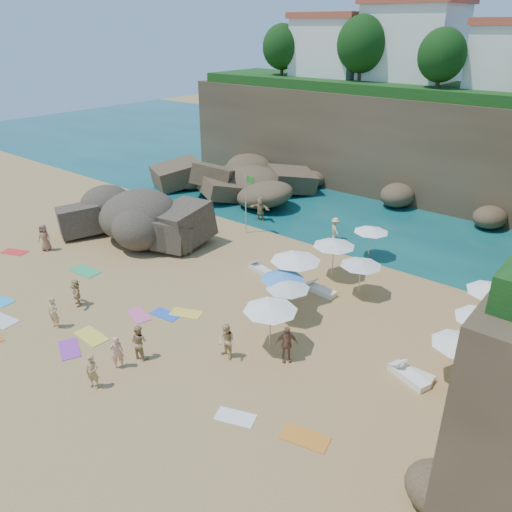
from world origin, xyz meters
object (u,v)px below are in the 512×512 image
Objects in this scene: parasol_1 at (371,229)px; person_stand_1 at (139,342)px; person_stand_6 at (117,352)px; lounger_0 at (261,269)px; person_stand_5 at (260,209)px; flag_pole at (247,196)px; parasol_2 at (334,243)px; rock_outcrop at (136,241)px; person_stand_3 at (286,344)px; person_stand_4 at (480,367)px; parasol_0 at (296,257)px; person_stand_2 at (335,229)px; person_stand_0 at (54,313)px.

parasol_1 is 15.76m from person_stand_1.
person_stand_6 is at bearing -100.35° from parasol_1.
person_stand_5 is at bearing 142.77° from lounger_0.
flag_pole is 1.75× the size of parasol_2.
person_stand_6 is (0.94, -10.73, 0.62)m from lounger_0.
person_stand_6 is at bearing -79.73° from person_stand_5.
person_stand_5 reaches higher than rock_outcrop.
parasol_1 is 11.95m from person_stand_3.
person_stand_3 is 7.05m from person_stand_6.
person_stand_1 is 13.84m from person_stand_4.
parasol_0 reaches higher than rock_outcrop.
flag_pole reaches higher than person_stand_6.
parasol_2 reaches higher than parasol_1.
person_stand_6 is at bearing -103.29° from parasol_0.
lounger_0 is 10.78m from person_stand_6.
parasol_0 reaches higher than person_stand_6.
person_stand_2 is at bearing 96.41° from lounger_0.
parasol_1 is (13.16, 7.50, 1.83)m from rock_outcrop.
flag_pole is at bearing 82.93° from person_stand_0.
lounger_0 is 0.97× the size of person_stand_3.
person_stand_5 is 1.19× the size of person_stand_6.
person_stand_0 is (-7.78, -16.49, -1.03)m from parasol_1.
lounger_0 is 1.03× the size of person_stand_1.
person_stand_3 is 7.64m from person_stand_4.
rock_outcrop is at bearing -163.20° from parasol_2.
person_stand_1 is at bearing -101.48° from parasol_2.
parasol_1 is at bearing 55.17° from person_stand_3.
person_stand_3 is at bearing -120.42° from person_stand_4.
parasol_0 is 1.10× the size of parasol_2.
person_stand_5 reaches higher than person_stand_0.
person_stand_1 reaches higher than person_stand_2.
person_stand_4 is at bearing -2.12° from rock_outcrop.
person_stand_1 is at bearing -68.13° from flag_pole.
parasol_2 is at bearing -96.39° from parasol_1.
flag_pole is at bearing 67.73° from person_stand_2.
person_stand_2 is 13.77m from person_stand_3.
parasol_2 is at bearing -165.20° from person_stand_6.
parasol_1 is 0.89× the size of parasol_2.
person_stand_3 is at bearing -30.18° from lounger_0.
rock_outcrop is 10.50m from person_stand_0.
person_stand_4 is at bearing 2.70° from lounger_0.
parasol_0 is 9.94m from person_stand_6.
flag_pole is at bearing -168.40° from parasol_1.
parasol_0 is 1.34× the size of person_stand_4.
person_stand_5 is at bearing 175.23° from parasol_1.
parasol_2 is (7.92, -1.94, -0.60)m from flag_pole.
rock_outcrop is at bearing -50.26° from person_stand_1.
parasol_1 is at bearing -164.08° from person_stand_6.
person_stand_5 is (-1.39, 17.25, 0.10)m from person_stand_0.
parasol_1 is 18.26m from person_stand_0.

